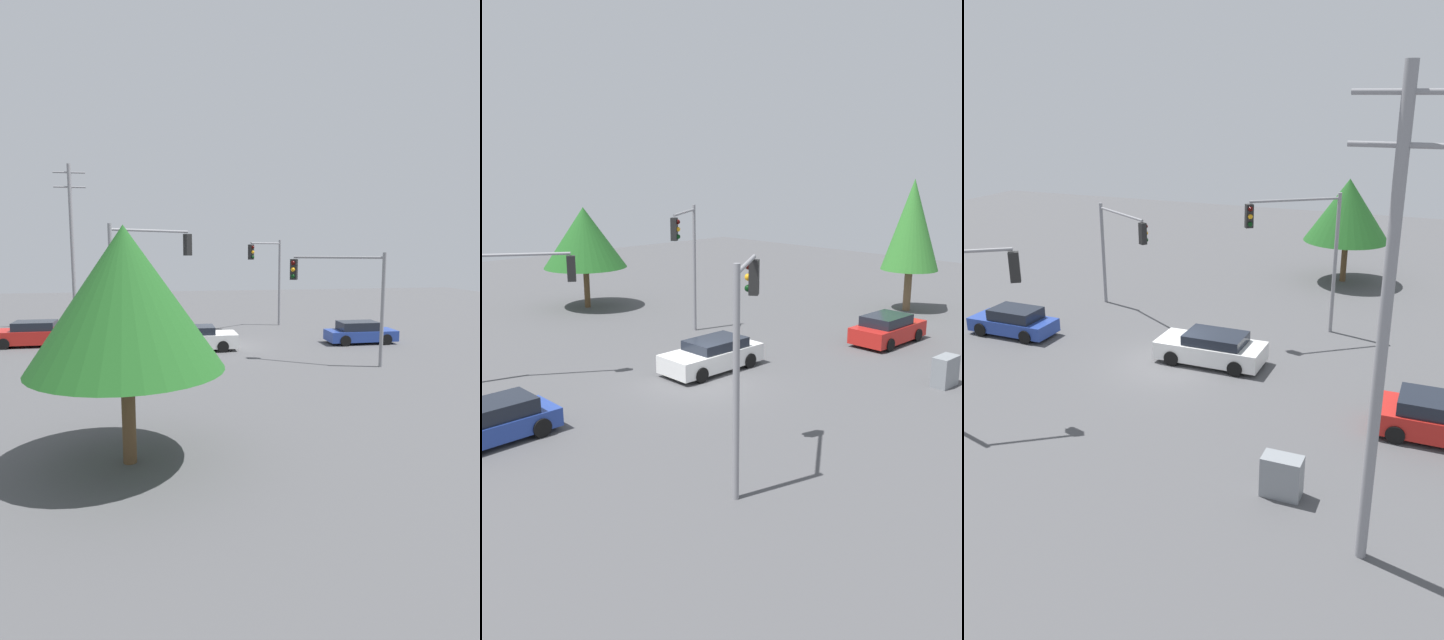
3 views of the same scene
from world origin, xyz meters
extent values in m
plane|color=#4C4C4F|center=(0.00, 0.00, 0.00)|extent=(80.00, 80.00, 0.00)
cube|color=red|center=(-10.97, 1.87, 0.57)|extent=(4.28, 1.94, 0.79)
cube|color=black|center=(-10.75, 1.87, 1.22)|extent=(2.36, 1.71, 0.50)
cylinder|color=black|center=(-12.29, 0.95, 0.32)|extent=(0.65, 0.22, 0.65)
cylinder|color=black|center=(-12.29, 2.79, 0.32)|extent=(0.65, 0.22, 0.65)
cylinder|color=black|center=(-9.64, 0.95, 0.32)|extent=(0.65, 0.22, 0.65)
cylinder|color=black|center=(-9.64, 2.79, 0.32)|extent=(0.65, 0.22, 0.65)
cube|color=silver|center=(-1.46, -1.08, 0.57)|extent=(4.67, 1.92, 0.78)
cube|color=black|center=(-1.70, -1.08, 1.17)|extent=(2.57, 1.69, 0.42)
cylinder|color=black|center=(-0.02, -0.17, 0.33)|extent=(0.66, 0.22, 0.66)
cylinder|color=black|center=(-0.02, -1.99, 0.33)|extent=(0.66, 0.22, 0.66)
cylinder|color=black|center=(-2.91, -0.17, 0.33)|extent=(0.66, 0.22, 0.66)
cylinder|color=black|center=(-2.91, -1.99, 0.33)|extent=(0.66, 0.22, 0.66)
cube|color=#233D93|center=(8.68, -0.65, 0.50)|extent=(4.20, 1.70, 0.64)
cube|color=black|center=(8.47, -0.65, 1.08)|extent=(2.31, 1.50, 0.53)
cylinder|color=black|center=(7.38, 0.16, 0.33)|extent=(0.65, 0.22, 0.65)
cylinder|color=black|center=(7.38, -1.46, 0.33)|extent=(0.65, 0.22, 0.65)
cylinder|color=gray|center=(-5.54, -6.79, 3.40)|extent=(0.18, 0.18, 6.79)
cylinder|color=gray|center=(-3.79, -5.50, 6.54)|extent=(3.56, 2.69, 0.12)
cube|color=black|center=(-2.05, -4.20, 5.92)|extent=(0.44, 0.43, 1.05)
sphere|color=#360503|center=(-2.15, -4.06, 6.25)|extent=(0.22, 0.22, 0.22)
sphere|color=orange|center=(-2.15, -4.06, 5.92)|extent=(0.22, 0.22, 0.22)
sphere|color=black|center=(-2.15, -4.06, 5.58)|extent=(0.22, 0.22, 0.22)
cylinder|color=gray|center=(5.23, -5.49, 5.30)|extent=(3.82, 2.52, 0.12)
cube|color=black|center=(3.35, -4.27, 4.68)|extent=(0.44, 0.42, 1.05)
sphere|color=#360503|center=(3.26, -4.42, 5.01)|extent=(0.22, 0.22, 0.22)
sphere|color=orange|center=(3.26, -4.42, 4.68)|extent=(0.22, 0.22, 0.22)
sphere|color=black|center=(3.26, -4.42, 4.34)|extent=(0.22, 0.22, 0.22)
cylinder|color=gray|center=(5.58, 7.40, 3.19)|extent=(0.18, 0.18, 6.38)
cylinder|color=gray|center=(4.32, 6.51, 6.13)|extent=(2.60, 1.88, 0.12)
cube|color=black|center=(3.05, 5.62, 5.51)|extent=(0.44, 0.42, 1.05)
sphere|color=#360503|center=(3.15, 5.48, 5.84)|extent=(0.22, 0.22, 0.22)
sphere|color=orange|center=(3.15, 5.48, 5.51)|extent=(0.22, 0.22, 0.22)
sphere|color=black|center=(3.15, 5.48, 5.17)|extent=(0.22, 0.22, 0.22)
cube|color=gray|center=(-6.89, 7.02, 0.63)|extent=(1.17, 0.66, 1.26)
cylinder|color=brown|center=(-4.47, -15.92, 1.29)|extent=(0.37, 0.37, 2.58)
cone|color=#1E561E|center=(-4.47, -15.92, 4.45)|extent=(5.16, 5.16, 3.74)
cylinder|color=brown|center=(-18.34, -1.32, 1.28)|extent=(0.46, 0.46, 2.57)
cone|color=#337A2D|center=(-18.34, -1.32, 5.31)|extent=(3.44, 3.44, 5.48)
camera|label=1|loc=(-3.73, -29.01, 5.69)|focal=28.00mm
camera|label=2|loc=(16.36, 18.06, 8.65)|focal=35.00mm
camera|label=3|loc=(-10.61, 22.11, 11.02)|focal=35.00mm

